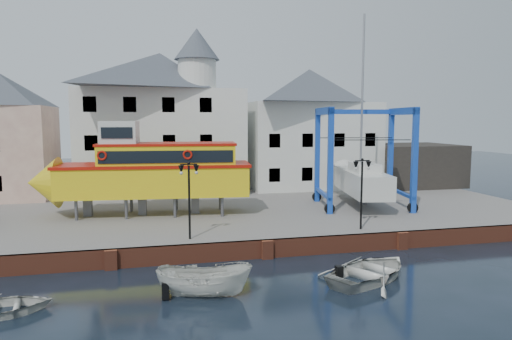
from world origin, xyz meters
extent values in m
plane|color=#16222C|center=(0.00, 0.00, 0.00)|extent=(140.00, 140.00, 0.00)
cube|color=#625C57|center=(0.00, 11.00, 0.50)|extent=(44.00, 22.00, 1.00)
cube|color=brown|center=(0.00, 0.12, 0.50)|extent=(44.00, 0.25, 1.00)
cube|color=brown|center=(-8.00, -0.05, 0.50)|extent=(0.60, 0.36, 1.00)
cube|color=brown|center=(0.00, -0.05, 0.50)|extent=(0.60, 0.36, 1.00)
cube|color=brown|center=(8.00, -0.05, 0.50)|extent=(0.60, 0.36, 1.00)
cube|color=tan|center=(-18.00, 18.00, 4.75)|extent=(8.00, 7.00, 7.50)
cube|color=silver|center=(-5.00, 18.50, 5.50)|extent=(14.00, 8.00, 9.00)
pyramid|color=#3C424A|center=(-5.00, 18.50, 11.60)|extent=(14.00, 8.00, 3.20)
cube|color=black|center=(-10.50, 14.54, 2.60)|extent=(1.00, 0.08, 1.20)
cube|color=black|center=(-7.50, 14.54, 2.60)|extent=(1.00, 0.08, 1.20)
cube|color=black|center=(-4.50, 14.54, 2.60)|extent=(1.00, 0.08, 1.20)
cube|color=black|center=(-1.50, 14.54, 2.60)|extent=(1.00, 0.08, 1.20)
cube|color=black|center=(-10.50, 14.54, 5.60)|extent=(1.00, 0.08, 1.20)
cube|color=black|center=(-7.50, 14.54, 5.60)|extent=(1.00, 0.08, 1.20)
cube|color=black|center=(-4.50, 14.54, 5.60)|extent=(1.00, 0.08, 1.20)
cube|color=black|center=(-1.50, 14.54, 5.60)|extent=(1.00, 0.08, 1.20)
cube|color=black|center=(-10.50, 14.54, 8.60)|extent=(1.00, 0.08, 1.20)
cube|color=black|center=(-7.50, 14.54, 8.60)|extent=(1.00, 0.08, 1.20)
cube|color=black|center=(-4.50, 14.54, 8.60)|extent=(1.00, 0.08, 1.20)
cube|color=black|center=(-1.50, 14.54, 8.60)|extent=(1.00, 0.08, 1.20)
cylinder|color=silver|center=(-2.00, 16.10, 11.20)|extent=(3.20, 3.20, 2.40)
cone|color=#3C424A|center=(-2.00, 16.10, 13.70)|extent=(3.80, 3.80, 2.60)
cube|color=silver|center=(9.00, 19.00, 5.00)|extent=(12.00, 8.00, 8.00)
pyramid|color=#3C424A|center=(9.00, 19.00, 10.60)|extent=(12.00, 8.00, 3.20)
cube|color=black|center=(4.50, 15.04, 2.60)|extent=(1.00, 0.08, 1.20)
cube|color=black|center=(7.50, 15.04, 2.60)|extent=(1.00, 0.08, 1.20)
cube|color=black|center=(10.50, 15.04, 2.60)|extent=(1.00, 0.08, 1.20)
cube|color=black|center=(13.50, 15.04, 2.60)|extent=(1.00, 0.08, 1.20)
cube|color=black|center=(4.50, 15.04, 5.60)|extent=(1.00, 0.08, 1.20)
cube|color=black|center=(7.50, 15.04, 5.60)|extent=(1.00, 0.08, 1.20)
cube|color=black|center=(10.50, 15.04, 5.60)|extent=(1.00, 0.08, 1.20)
cube|color=black|center=(13.50, 15.04, 5.60)|extent=(1.00, 0.08, 1.20)
cube|color=black|center=(19.00, 17.00, 3.00)|extent=(8.00, 7.00, 4.00)
cylinder|color=black|center=(-4.00, 1.20, 3.00)|extent=(0.12, 0.12, 4.00)
cube|color=black|center=(-4.00, 1.20, 5.05)|extent=(0.90, 0.06, 0.06)
sphere|color=black|center=(-4.00, 1.20, 5.12)|extent=(0.16, 0.16, 0.16)
cone|color=black|center=(-4.40, 1.20, 4.78)|extent=(0.32, 0.32, 0.45)
sphere|color=beige|center=(-4.40, 1.20, 4.60)|extent=(0.18, 0.18, 0.18)
cone|color=black|center=(-3.60, 1.20, 4.78)|extent=(0.32, 0.32, 0.45)
sphere|color=beige|center=(-3.60, 1.20, 4.60)|extent=(0.18, 0.18, 0.18)
cylinder|color=black|center=(6.00, 1.20, 3.00)|extent=(0.12, 0.12, 4.00)
cube|color=black|center=(6.00, 1.20, 5.05)|extent=(0.90, 0.06, 0.06)
sphere|color=black|center=(6.00, 1.20, 5.12)|extent=(0.16, 0.16, 0.16)
cone|color=black|center=(5.60, 1.20, 4.78)|extent=(0.32, 0.32, 0.45)
sphere|color=beige|center=(5.60, 1.20, 4.60)|extent=(0.18, 0.18, 0.18)
cone|color=black|center=(6.40, 1.20, 4.78)|extent=(0.32, 0.32, 0.45)
sphere|color=beige|center=(6.40, 1.20, 4.60)|extent=(0.18, 0.18, 0.18)
cylinder|color=#59595E|center=(-10.69, 7.40, 1.67)|extent=(0.22, 0.22, 1.33)
cylinder|color=#59595E|center=(-10.46, 9.88, 1.67)|extent=(0.22, 0.22, 1.33)
cylinder|color=#59595E|center=(-7.60, 7.12, 1.67)|extent=(0.22, 0.22, 1.33)
cylinder|color=#59595E|center=(-7.37, 9.59, 1.67)|extent=(0.22, 0.22, 1.33)
cylinder|color=#59595E|center=(-4.51, 6.83, 1.67)|extent=(0.22, 0.22, 1.33)
cylinder|color=#59595E|center=(-4.28, 9.30, 1.67)|extent=(0.22, 0.22, 1.33)
cylinder|color=#59595E|center=(-1.41, 6.54, 1.67)|extent=(0.22, 0.22, 1.33)
cylinder|color=#59595E|center=(-1.18, 9.01, 1.67)|extent=(0.22, 0.22, 1.33)
cube|color=#59595E|center=(-10.14, 8.60, 1.67)|extent=(0.57, 0.49, 1.33)
cube|color=#59595E|center=(-6.60, 8.27, 1.67)|extent=(0.57, 0.49, 1.33)
cube|color=#59595E|center=(-3.07, 7.94, 1.67)|extent=(0.57, 0.49, 1.33)
cube|color=yellow|center=(-5.72, 8.19, 3.31)|extent=(12.69, 4.51, 1.95)
cone|color=yellow|center=(-12.88, 8.86, 3.31)|extent=(2.26, 3.54, 3.37)
cube|color=#A31308|center=(-5.72, 8.19, 4.37)|extent=(12.97, 4.68, 0.20)
cube|color=yellow|center=(-4.83, 8.11, 4.99)|extent=(9.12, 3.83, 1.42)
cube|color=black|center=(-4.98, 6.57, 5.04)|extent=(8.49, 0.85, 0.80)
cube|color=black|center=(-4.69, 9.64, 5.04)|extent=(8.49, 0.85, 0.80)
cube|color=#A31308|center=(-4.83, 8.11, 5.78)|extent=(9.30, 3.93, 0.16)
cube|color=beige|center=(-7.93, 8.39, 6.51)|extent=(2.51, 2.51, 1.62)
cube|color=black|center=(-8.04, 7.22, 6.58)|extent=(1.94, 0.24, 0.71)
torus|color=#A31308|center=(-8.96, 6.89, 5.17)|extent=(0.63, 0.18, 0.62)
torus|color=#A31308|center=(-3.65, 6.40, 5.17)|extent=(0.63, 0.18, 0.62)
cube|color=#133BA6|center=(5.88, 5.74, 4.60)|extent=(0.42, 0.42, 7.20)
cylinder|color=black|center=(5.88, 5.74, 1.36)|extent=(0.75, 0.38, 0.72)
cube|color=#133BA6|center=(6.70, 10.45, 4.60)|extent=(0.42, 0.42, 7.20)
cylinder|color=black|center=(6.70, 10.45, 1.36)|extent=(0.75, 0.38, 0.72)
cube|color=#133BA6|center=(11.60, 4.74, 4.60)|extent=(0.42, 0.42, 7.20)
cylinder|color=black|center=(11.60, 4.74, 1.36)|extent=(0.75, 0.38, 0.72)
cube|color=#133BA6|center=(12.43, 9.44, 4.60)|extent=(0.42, 0.42, 7.20)
cylinder|color=black|center=(12.43, 9.44, 1.36)|extent=(0.75, 0.38, 0.72)
cube|color=#133BA6|center=(6.29, 8.09, 8.02)|extent=(1.24, 5.12, 0.50)
cube|color=#133BA6|center=(6.29, 8.09, 2.03)|extent=(1.14, 5.11, 0.22)
cube|color=#133BA6|center=(12.01, 7.09, 8.02)|extent=(1.24, 5.12, 0.50)
cube|color=#133BA6|center=(12.01, 7.09, 2.03)|extent=(1.14, 5.11, 0.22)
cube|color=#133BA6|center=(9.57, 9.95, 8.02)|extent=(6.14, 1.42, 0.36)
cube|color=beige|center=(9.15, 7.59, 2.85)|extent=(3.66, 8.00, 1.64)
cone|color=beige|center=(9.94, 12.10, 2.85)|extent=(2.61, 2.03, 2.36)
cube|color=#59595E|center=(9.15, 7.59, 1.67)|extent=(0.56, 1.87, 0.72)
cube|color=beige|center=(9.06, 7.09, 3.98)|extent=(2.15, 3.32, 0.62)
cylinder|color=#99999E|center=(9.24, 8.10, 9.33)|extent=(0.19, 0.19, 11.31)
cube|color=black|center=(8.83, 5.77, 6.02)|extent=(5.51, 1.08, 0.05)
cube|color=black|center=(9.47, 9.41, 6.02)|extent=(5.51, 1.08, 0.05)
imported|color=beige|center=(-3.89, -4.51, 0.00)|extent=(4.33, 2.51, 1.57)
imported|color=beige|center=(3.94, -4.17, 0.00)|extent=(6.25, 5.70, 1.06)
camera|label=1|loc=(-5.90, -23.05, 7.42)|focal=32.00mm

